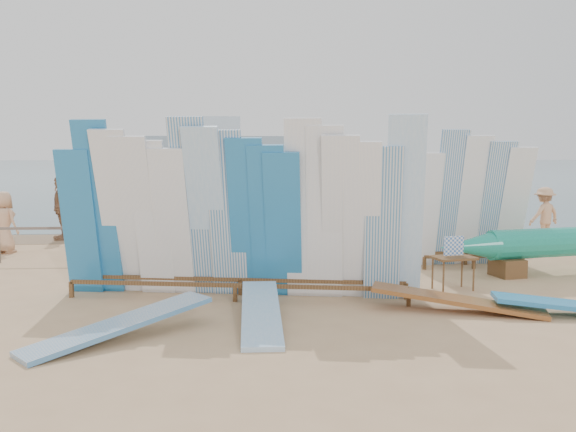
{
  "coord_description": "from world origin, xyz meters",
  "views": [
    {
      "loc": [
        -0.24,
        -11.18,
        2.49
      ],
      "look_at": [
        0.55,
        1.23,
        1.23
      ],
      "focal_mm": 38.0,
      "sensor_mm": 36.0,
      "label": 1
    }
  ],
  "objects": [
    {
      "name": "beachgoer_4",
      "position": [
        0.38,
        4.41,
        0.79
      ],
      "size": [
        0.56,
        0.98,
        1.57
      ],
      "primitive_type": "imported",
      "rotation": [
        0.0,
        0.0,
        1.75
      ],
      "color": "#8C6042",
      "rests_on": "ground"
    },
    {
      "name": "side_surfboard_rack",
      "position": [
        4.63,
        1.89,
        1.36
      ],
      "size": [
        2.61,
        0.89,
        3.02
      ],
      "rotation": [
        0.0,
        0.0,
        0.02
      ],
      "color": "brown",
      "rests_on": "ground"
    },
    {
      "name": "main_surfboard_rack",
      "position": [
        -0.45,
        -0.77,
        1.4
      ],
      "size": [
        6.29,
        1.77,
        3.13
      ],
      "rotation": [
        0.0,
        0.0,
        -0.17
      ],
      "color": "brown",
      "rests_on": "ground"
    },
    {
      "name": "beachgoer_extra_0",
      "position": [
        8.09,
        5.47,
        0.78
      ],
      "size": [
        1.09,
        0.75,
        1.57
      ],
      "primitive_type": "imported",
      "rotation": [
        0.0,
        0.0,
        3.5
      ],
      "color": "tan",
      "rests_on": "ground"
    },
    {
      "name": "beachgoer_7",
      "position": [
        2.72,
        6.5,
        0.88
      ],
      "size": [
        0.67,
        0.72,
        1.76
      ],
      "primitive_type": "imported",
      "rotation": [
        0.0,
        0.0,
        2.21
      ],
      "color": "#8C6042",
      "rests_on": "ground"
    },
    {
      "name": "vendor_table",
      "position": [
        3.49,
        -0.37,
        0.33
      ],
      "size": [
        0.85,
        0.68,
        1.0
      ],
      "rotation": [
        0.0,
        0.0,
        0.22
      ],
      "color": "brown",
      "rests_on": "ground"
    },
    {
      "name": "ocean",
      "position": [
        0.0,
        128.0,
        0.0
      ],
      "size": [
        320.0,
        240.0,
        0.02
      ],
      "primitive_type": "cube",
      "color": "#416674",
      "rests_on": "ground"
    },
    {
      "name": "beach_chair_left",
      "position": [
        -0.37,
        3.64,
        0.26
      ],
      "size": [
        0.78,
        0.78,
        0.87
      ],
      "rotation": [
        0.0,
        0.0,
        -0.61
      ],
      "color": "#B62613",
      "rests_on": "ground"
    },
    {
      "name": "ground",
      "position": [
        0.0,
        0.0,
        0.0
      ],
      "size": [
        160.0,
        160.0,
        0.0
      ],
      "primitive_type": "plane",
      "color": "tan",
      "rests_on": "ground"
    },
    {
      "name": "flat_board_c",
      "position": [
        3.05,
        -1.91,
        0.0
      ],
      "size": [
        2.73,
        1.34,
        0.37
      ],
      "primitive_type": "cube",
      "rotation": [
        0.11,
        0.0,
        1.27
      ],
      "color": "brown",
      "rests_on": "ground"
    },
    {
      "name": "fence",
      "position": [
        0.0,
        3.0,
        0.63
      ],
      "size": [
        12.08,
        0.08,
        0.9
      ],
      "color": "#716055",
      "rests_on": "ground"
    },
    {
      "name": "beachgoer_5",
      "position": [
        -0.24,
        7.1,
        0.83
      ],
      "size": [
        1.38,
        1.49,
        1.66
      ],
      "primitive_type": "imported",
      "rotation": [
        0.0,
        0.0,
        0.86
      ],
      "color": "beige",
      "rests_on": "ground"
    },
    {
      "name": "beachgoer_0",
      "position": [
        -6.43,
        4.49,
        0.78
      ],
      "size": [
        0.85,
        0.66,
        1.56
      ],
      "primitive_type": "imported",
      "rotation": [
        0.0,
        0.0,
        2.69
      ],
      "color": "tan",
      "rests_on": "ground"
    },
    {
      "name": "beachgoer_2",
      "position": [
        -2.55,
        4.53,
        0.91
      ],
      "size": [
        0.97,
        0.66,
        1.81
      ],
      "primitive_type": "imported",
      "rotation": [
        0.0,
        0.0,
        2.84
      ],
      "color": "beige",
      "rests_on": "ground"
    },
    {
      "name": "beachgoer_10",
      "position": [
        6.25,
        4.33,
        0.85
      ],
      "size": [
        0.6,
        1.06,
        1.7
      ],
      "primitive_type": "imported",
      "rotation": [
        0.0,
        0.0,
        1.75
      ],
      "color": "#8C6042",
      "rests_on": "ground"
    },
    {
      "name": "wet_sand_strip",
      "position": [
        0.0,
        7.2,
        0.0
      ],
      "size": [
        40.0,
        2.6,
        0.01
      ],
      "primitive_type": "cube",
      "color": "#7E6346",
      "rests_on": "ground"
    },
    {
      "name": "distant_ship",
      "position": [
        -12.0,
        180.0,
        5.31
      ],
      "size": [
        45.0,
        8.0,
        14.0
      ],
      "color": "#999EA3",
      "rests_on": "ocean"
    },
    {
      "name": "beachgoer_3",
      "position": [
        -2.01,
        5.05,
        0.84
      ],
      "size": [
        1.17,
        0.89,
        1.68
      ],
      "primitive_type": "imported",
      "rotation": [
        0.0,
        0.0,
        0.47
      ],
      "color": "tan",
      "rests_on": "ground"
    },
    {
      "name": "beachgoer_9",
      "position": [
        4.56,
        5.18,
        0.86
      ],
      "size": [
        1.2,
        0.87,
        1.72
      ],
      "primitive_type": "imported",
      "rotation": [
        0.0,
        0.0,
        0.42
      ],
      "color": "tan",
      "rests_on": "ground"
    },
    {
      "name": "beachgoer_11",
      "position": [
        -2.81,
        7.21,
        0.81
      ],
      "size": [
        1.47,
        1.35,
        1.63
      ],
      "primitive_type": "imported",
      "rotation": [
        0.0,
        0.0,
        5.58
      ],
      "color": "beige",
      "rests_on": "ground"
    },
    {
      "name": "stroller",
      "position": [
        1.53,
        4.17,
        0.43
      ],
      "size": [
        0.59,
        0.81,
        1.08
      ],
      "rotation": [
        0.0,
        0.0,
        0.06
      ],
      "color": "#B62613",
      "rests_on": "ground"
    },
    {
      "name": "beach_chair_right",
      "position": [
        2.2,
        3.98,
        0.28
      ],
      "size": [
        0.62,
        0.64,
        0.97
      ],
      "rotation": [
        0.0,
        0.0,
        0.01
      ],
      "color": "#B62613",
      "rests_on": "ground"
    },
    {
      "name": "beachgoer_extra_1",
      "position": [
        -5.72,
        6.82,
        0.94
      ],
      "size": [
        0.84,
        1.19,
        1.87
      ],
      "primitive_type": "imported",
      "rotation": [
        0.0,
        0.0,
        5.08
      ],
      "color": "#8C6042",
      "rests_on": "ground"
    },
    {
      "name": "flat_board_e",
      "position": [
        -2.0,
        -3.04,
        0.0
      ],
      "size": [
        2.41,
        2.16,
        0.41
      ],
      "primitive_type": "cube",
      "rotation": [
        0.13,
        0.0,
        -0.87
      ],
      "color": "silver",
      "rests_on": "ground"
    },
    {
      "name": "beachgoer_6",
      "position": [
        1.11,
        4.52,
        0.8
      ],
      "size": [
        0.76,
        0.85,
        1.6
      ],
      "primitive_type": "imported",
      "rotation": [
        0.0,
        0.0,
        0.95
      ],
      "color": "tan",
      "rests_on": "ground"
    },
    {
      "name": "beachgoer_8",
      "position": [
        4.02,
        3.81,
        0.94
      ],
      "size": [
        0.92,
        0.45,
        1.88
      ],
      "primitive_type": "imported",
      "rotation": [
        0.0,
        0.0,
        3.13
      ],
      "color": "beige",
      "rests_on": "ground"
    },
    {
      "name": "flat_board_a",
      "position": [
        -0.08,
        -2.37,
        0.0
      ],
      "size": [
        0.56,
        2.69,
        0.35
      ],
      "primitive_type": "cube",
      "rotation": [
        0.1,
        0.0,
        0.0
      ],
      "color": "#90BEE6",
      "rests_on": "ground"
    }
  ]
}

